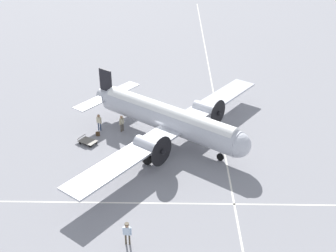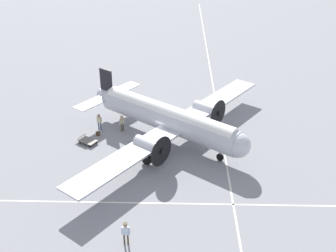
{
  "view_description": "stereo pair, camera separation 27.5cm",
  "coord_description": "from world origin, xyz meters",
  "px_view_note": "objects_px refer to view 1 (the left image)",
  "views": [
    {
      "loc": [
        0.66,
        -36.25,
        21.52
      ],
      "look_at": [
        0.0,
        0.0,
        1.56
      ],
      "focal_mm": 45.0,
      "sensor_mm": 36.0,
      "label": 1
    },
    {
      "loc": [
        0.93,
        -36.24,
        21.52
      ],
      "look_at": [
        0.0,
        0.0,
        1.56
      ],
      "focal_mm": 45.0,
      "sensor_mm": 36.0,
      "label": 2
    }
  ],
  "objects_px": {
    "suitcase_near_door": "(98,134)",
    "baggage_cart": "(88,141)",
    "airliner_main": "(171,119)",
    "ramp_agent": "(99,121)",
    "crew_foreground": "(127,231)",
    "passenger_boarding": "(122,122)"
  },
  "relations": [
    {
      "from": "suitcase_near_door",
      "to": "baggage_cart",
      "type": "relative_size",
      "value": 0.24
    },
    {
      "from": "airliner_main",
      "to": "baggage_cart",
      "type": "relative_size",
      "value": 11.45
    },
    {
      "from": "suitcase_near_door",
      "to": "ramp_agent",
      "type": "bearing_deg",
      "value": 89.94
    },
    {
      "from": "ramp_agent",
      "to": "crew_foreground",
      "type": "bearing_deg",
      "value": -46.09
    },
    {
      "from": "airliner_main",
      "to": "suitcase_near_door",
      "type": "height_order",
      "value": "airliner_main"
    },
    {
      "from": "crew_foreground",
      "to": "passenger_boarding",
      "type": "distance_m",
      "value": 16.2
    },
    {
      "from": "crew_foreground",
      "to": "baggage_cart",
      "type": "height_order",
      "value": "crew_foreground"
    },
    {
      "from": "airliner_main",
      "to": "baggage_cart",
      "type": "height_order",
      "value": "airliner_main"
    },
    {
      "from": "airliner_main",
      "to": "passenger_boarding",
      "type": "bearing_deg",
      "value": -163.41
    },
    {
      "from": "ramp_agent",
      "to": "baggage_cart",
      "type": "relative_size",
      "value": 0.91
    },
    {
      "from": "ramp_agent",
      "to": "suitcase_near_door",
      "type": "height_order",
      "value": "ramp_agent"
    },
    {
      "from": "passenger_boarding",
      "to": "baggage_cart",
      "type": "height_order",
      "value": "passenger_boarding"
    },
    {
      "from": "passenger_boarding",
      "to": "suitcase_near_door",
      "type": "bearing_deg",
      "value": 152.07
    },
    {
      "from": "crew_foreground",
      "to": "passenger_boarding",
      "type": "xyz_separation_m",
      "value": [
        -2.23,
        16.05,
        -0.07
      ]
    },
    {
      "from": "passenger_boarding",
      "to": "baggage_cart",
      "type": "xyz_separation_m",
      "value": [
        -3.1,
        -2.54,
        -0.84
      ]
    },
    {
      "from": "suitcase_near_door",
      "to": "baggage_cart",
      "type": "bearing_deg",
      "value": -115.29
    },
    {
      "from": "ramp_agent",
      "to": "suitcase_near_door",
      "type": "xyz_separation_m",
      "value": [
        -0.0,
        -1.17,
        -0.9
      ]
    },
    {
      "from": "airliner_main",
      "to": "passenger_boarding",
      "type": "height_order",
      "value": "airliner_main"
    },
    {
      "from": "airliner_main",
      "to": "ramp_agent",
      "type": "bearing_deg",
      "value": -158.61
    },
    {
      "from": "passenger_boarding",
      "to": "ramp_agent",
      "type": "bearing_deg",
      "value": 125.01
    },
    {
      "from": "crew_foreground",
      "to": "suitcase_near_door",
      "type": "bearing_deg",
      "value": 112.78
    },
    {
      "from": "airliner_main",
      "to": "baggage_cart",
      "type": "bearing_deg",
      "value": -138.6
    }
  ]
}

